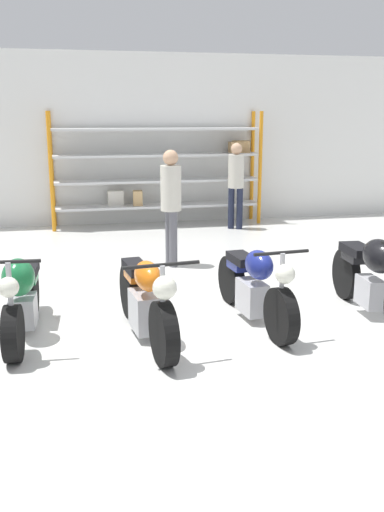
# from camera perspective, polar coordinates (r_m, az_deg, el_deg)

# --- Properties ---
(ground_plane) EXTENTS (30.00, 30.00, 0.00)m
(ground_plane) POSITION_cam_1_polar(r_m,az_deg,el_deg) (6.55, 0.72, -6.78)
(ground_plane) COLOR silver
(back_wall) EXTENTS (30.00, 0.08, 3.60)m
(back_wall) POSITION_cam_1_polar(r_m,az_deg,el_deg) (12.52, -5.82, 11.49)
(back_wall) COLOR white
(back_wall) RESTS_ON ground_plane
(shelving_rack) EXTENTS (4.46, 0.63, 2.40)m
(shelving_rack) POSITION_cam_1_polar(r_m,az_deg,el_deg) (12.27, -3.10, 8.74)
(shelving_rack) COLOR orange
(shelving_rack) RESTS_ON ground_plane
(motorcycle_green) EXTENTS (0.60, 1.94, 1.00)m
(motorcycle_green) POSITION_cam_1_polar(r_m,az_deg,el_deg) (6.35, -16.70, -3.91)
(motorcycle_green) COLOR black
(motorcycle_green) RESTS_ON ground_plane
(motorcycle_orange) EXTENTS (0.74, 2.05, 0.99)m
(motorcycle_orange) POSITION_cam_1_polar(r_m,az_deg,el_deg) (6.01, -4.65, -4.40)
(motorcycle_orange) COLOR black
(motorcycle_orange) RESTS_ON ground_plane
(motorcycle_blue) EXTENTS (0.60, 2.02, 0.98)m
(motorcycle_blue) POSITION_cam_1_polar(r_m,az_deg,el_deg) (6.53, 6.27, -2.97)
(motorcycle_blue) COLOR black
(motorcycle_blue) RESTS_ON ground_plane
(motorcycle_black) EXTENTS (0.57, 2.14, 1.08)m
(motorcycle_black) POSITION_cam_1_polar(r_m,az_deg,el_deg) (6.91, 17.67, -1.83)
(motorcycle_black) COLOR black
(motorcycle_black) RESTS_ON ground_plane
(person_browsing) EXTENTS (0.37, 0.37, 1.81)m
(person_browsing) POSITION_cam_1_polar(r_m,az_deg,el_deg) (8.84, -2.12, 5.83)
(person_browsing) COLOR #595960
(person_browsing) RESTS_ON ground_plane
(person_near_rack) EXTENTS (0.44, 0.44, 1.77)m
(person_near_rack) POSITION_cam_1_polar(r_m,az_deg,el_deg) (11.84, 4.41, 7.73)
(person_near_rack) COLOR #1E2338
(person_near_rack) RESTS_ON ground_plane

